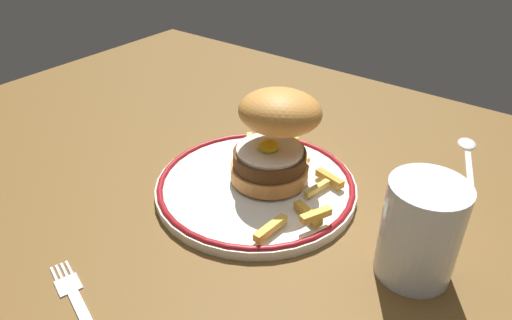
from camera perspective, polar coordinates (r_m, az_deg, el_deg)
name	(u,v)px	position (r cm, az deg, el deg)	size (l,w,h in cm)	color
ground_plane	(251,214)	(58.21, -0.59, -6.66)	(119.04, 88.88, 4.00)	brown
dinner_plate	(256,185)	(58.24, 0.00, -3.13)	(25.04, 25.04, 1.60)	white
burger	(275,133)	(55.72, 2.33, 3.35)	(12.92, 13.40, 12.32)	#CD8741
fries_pile	(296,178)	(57.38, 4.98, -2.21)	(19.15, 21.31, 1.76)	gold
water_glass	(419,235)	(47.80, 19.42, -8.71)	(7.55, 7.55, 10.55)	silver
fork	(79,307)	(47.93, -20.95, -16.49)	(14.14, 5.67, 0.36)	silver
spoon	(468,147)	(73.79, 24.59, 1.48)	(5.82, 13.15, 0.90)	silver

